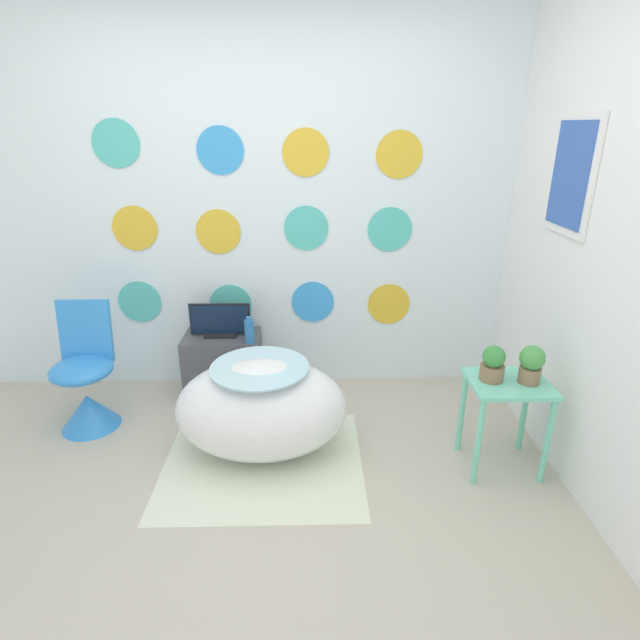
% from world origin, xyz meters
% --- Properties ---
extents(ground_plane, '(12.00, 12.00, 0.00)m').
position_xyz_m(ground_plane, '(0.00, 0.00, 0.00)').
color(ground_plane, '#BCB29E').
extents(wall_back_dotted, '(4.32, 0.05, 2.60)m').
position_xyz_m(wall_back_dotted, '(0.00, 1.67, 1.30)').
color(wall_back_dotted, white).
rests_on(wall_back_dotted, ground_plane).
extents(wall_right, '(0.06, 2.65, 2.60)m').
position_xyz_m(wall_right, '(1.68, 0.83, 1.31)').
color(wall_right, white).
rests_on(wall_right, ground_plane).
extents(rug, '(1.11, 0.97, 0.01)m').
position_xyz_m(rug, '(0.04, 0.66, 0.00)').
color(rug, silver).
rests_on(rug, ground_plane).
extents(bathtub, '(0.97, 0.67, 0.56)m').
position_xyz_m(bathtub, '(0.03, 0.78, 0.28)').
color(bathtub, white).
rests_on(bathtub, ground_plane).
extents(chair, '(0.37, 0.37, 0.79)m').
position_xyz_m(chair, '(-1.09, 1.07, 0.26)').
color(chair, '#338CE0').
rests_on(chair, ground_plane).
extents(tv_cabinet, '(0.51, 0.34, 0.45)m').
position_xyz_m(tv_cabinet, '(-0.30, 1.45, 0.22)').
color(tv_cabinet, '#4C4C51').
rests_on(tv_cabinet, ground_plane).
extents(tv, '(0.41, 0.12, 0.23)m').
position_xyz_m(tv, '(-0.30, 1.45, 0.55)').
color(tv, black).
rests_on(tv, tv_cabinet).
extents(vase, '(0.06, 0.06, 0.18)m').
position_xyz_m(vase, '(-0.09, 1.33, 0.53)').
color(vase, '#2D72B7').
rests_on(vase, tv_cabinet).
extents(side_table, '(0.41, 0.35, 0.53)m').
position_xyz_m(side_table, '(1.35, 0.61, 0.42)').
color(side_table, '#72D8B7').
rests_on(side_table, ground_plane).
extents(potted_plant_left, '(0.12, 0.12, 0.19)m').
position_xyz_m(potted_plant_left, '(1.26, 0.63, 0.62)').
color(potted_plant_left, '#8C6B4C').
rests_on(potted_plant_left, side_table).
extents(potted_plant_right, '(0.13, 0.13, 0.21)m').
position_xyz_m(potted_plant_right, '(1.45, 0.59, 0.64)').
color(potted_plant_right, '#8C6B4C').
rests_on(potted_plant_right, side_table).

